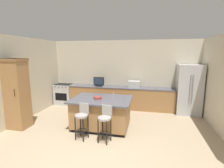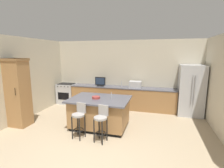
{
  "view_description": "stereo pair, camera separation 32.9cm",
  "coord_description": "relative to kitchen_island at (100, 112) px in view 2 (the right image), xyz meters",
  "views": [
    {
      "loc": [
        1.11,
        -3.1,
        2.29
      ],
      "look_at": [
        -0.19,
        2.78,
        1.2
      ],
      "focal_mm": 27.14,
      "sensor_mm": 36.0,
      "label": 1
    },
    {
      "loc": [
        1.43,
        -3.02,
        2.29
      ],
      "look_at": [
        -0.19,
        2.78,
        1.2
      ],
      "focal_mm": 27.14,
      "sensor_mm": 36.0,
      "label": 2
    }
  ],
  "objects": [
    {
      "name": "cell_phone",
      "position": [
        -0.11,
        0.12,
        0.46
      ],
      "size": [
        0.11,
        0.16,
        0.01
      ],
      "primitive_type": "cube",
      "rotation": [
        0.0,
        0.0,
        0.26
      ],
      "color": "black",
      "rests_on": "kitchen_island"
    },
    {
      "name": "range_oven",
      "position": [
        -2.35,
        2.03,
        -0.01
      ],
      "size": [
        0.78,
        0.63,
        0.93
      ],
      "color": "#B7BABF",
      "rests_on": "ground_plane"
    },
    {
      "name": "wall_back",
      "position": [
        0.3,
        2.41,
        0.95
      ],
      "size": [
        6.7,
        0.12,
        2.84
      ],
      "primitive_type": "cube",
      "color": "beige",
      "rests_on": "ground_plane"
    },
    {
      "name": "counter_back",
      "position": [
        0.25,
        2.03,
        -0.02
      ],
      "size": [
        4.4,
        0.62,
        0.91
      ],
      "color": "#9E7042",
      "rests_on": "ground_plane"
    },
    {
      "name": "cabinet_tower",
      "position": [
        -2.53,
        -0.58,
        0.64
      ],
      "size": [
        0.67,
        0.55,
        2.15
      ],
      "color": "#9E7042",
      "rests_on": "ground_plane"
    },
    {
      "name": "refrigerator",
      "position": [
        2.9,
        1.94,
        0.47
      ],
      "size": [
        0.88,
        0.81,
        1.88
      ],
      "color": "#B7BABF",
      "rests_on": "ground_plane"
    },
    {
      "name": "tv_remote",
      "position": [
        -0.22,
        0.16,
        0.46
      ],
      "size": [
        0.15,
        0.15,
        0.02
      ],
      "primitive_type": "cube",
      "rotation": [
        0.0,
        0.0,
        -0.79
      ],
      "color": "black",
      "rests_on": "kitchen_island"
    },
    {
      "name": "ground_plane",
      "position": [
        0.3,
        -1.74,
        -0.47
      ],
      "size": [
        16.58,
        16.58,
        0.0
      ],
      "primitive_type": "plane",
      "color": "tan"
    },
    {
      "name": "fruit_bowl",
      "position": [
        -0.1,
        -0.05,
        0.49
      ],
      "size": [
        0.24,
        0.24,
        0.07
      ],
      "primitive_type": "cylinder",
      "color": "#993833",
      "rests_on": "kitchen_island"
    },
    {
      "name": "bar_stool_right",
      "position": [
        0.34,
        -0.84,
        0.1
      ],
      "size": [
        0.35,
        0.37,
        0.96
      ],
      "rotation": [
        0.0,
        0.0,
        -0.22
      ],
      "color": "gray",
      "rests_on": "ground_plane"
    },
    {
      "name": "bar_stool_left",
      "position": [
        -0.31,
        -0.81,
        0.11
      ],
      "size": [
        0.34,
        0.36,
        0.97
      ],
      "rotation": [
        0.0,
        0.0,
        -0.18
      ],
      "color": "gray",
      "rests_on": "ground_plane"
    },
    {
      "name": "sink_faucet_back",
      "position": [
        0.23,
        2.13,
        0.55
      ],
      "size": [
        0.02,
        0.02,
        0.24
      ],
      "primitive_type": "cylinder",
      "color": "#B2B2B7",
      "rests_on": "counter_back"
    },
    {
      "name": "tv_monitor",
      "position": [
        -0.68,
        1.98,
        0.61
      ],
      "size": [
        0.45,
        0.16,
        0.39
      ],
      "color": "black",
      "rests_on": "counter_back"
    },
    {
      "name": "microwave",
      "position": [
        0.81,
        2.03,
        0.57
      ],
      "size": [
        0.48,
        0.36,
        0.27
      ],
      "primitive_type": "cube",
      "color": "#B7BABF",
      "rests_on": "counter_back"
    },
    {
      "name": "kitchen_island",
      "position": [
        0.0,
        0.0,
        0.0
      ],
      "size": [
        1.82,
        1.33,
        0.93
      ],
      "color": "black",
      "rests_on": "ground_plane"
    },
    {
      "name": "wall_left",
      "position": [
        -2.85,
        0.34,
        0.95
      ],
      "size": [
        0.12,
        4.55,
        2.84
      ],
      "primitive_type": "cube",
      "color": "beige",
      "rests_on": "ground_plane"
    },
    {
      "name": "sink_faucet_island",
      "position": [
        0.37,
        -0.0,
        0.56
      ],
      "size": [
        0.02,
        0.02,
        0.22
      ],
      "primitive_type": "cylinder",
      "color": "#B2B2B7",
      "rests_on": "kitchen_island"
    }
  ]
}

